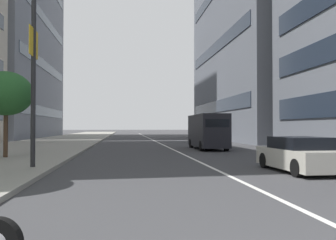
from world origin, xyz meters
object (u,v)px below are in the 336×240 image
object	(u,v)px
car_mid_block_traffic	(300,155)
delivery_van_ahead	(208,131)
street_tree_by_lamp_post	(6,94)
street_lamp_with_banners	(44,39)

from	to	relation	value
car_mid_block_traffic	delivery_van_ahead	distance (m)	13.54
delivery_van_ahead	street_tree_by_lamp_post	bearing A→B (deg)	121.29
car_mid_block_traffic	street_tree_by_lamp_post	size ratio (longest dim) A/B	0.94
delivery_van_ahead	street_lamp_with_banners	bearing A→B (deg)	142.66
street_lamp_with_banners	street_tree_by_lamp_post	distance (m)	5.80
car_mid_block_traffic	street_lamp_with_banners	size ratio (longest dim) A/B	0.50
delivery_van_ahead	street_lamp_with_banners	xyz separation A→B (m)	(-11.97, 9.33, 3.71)
delivery_van_ahead	street_lamp_with_banners	distance (m)	15.63
delivery_van_ahead	street_tree_by_lamp_post	size ratio (longest dim) A/B	1.38
street_tree_by_lamp_post	street_lamp_with_banners	bearing A→B (deg)	-148.42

